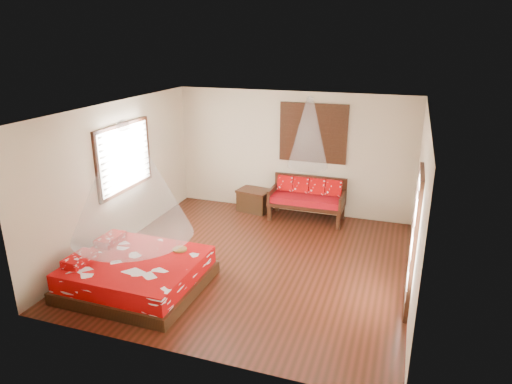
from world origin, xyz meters
TOP-DOWN VIEW (x-y plane):
  - room at (0.00, 0.00)m, footprint 5.54×5.54m
  - bed at (-1.52, -1.47)m, footprint 2.12×1.92m
  - daybed at (0.47, 2.38)m, footprint 1.66×0.74m
  - storage_chest at (-0.81, 2.45)m, footprint 0.84×0.68m
  - shutter_panel at (0.47, 2.72)m, footprint 1.52×0.06m
  - window_left at (-2.71, 0.20)m, footprint 0.10×1.74m
  - glazed_door at (2.72, -0.60)m, footprint 0.08×1.02m
  - wine_tray at (-1.00, -0.92)m, footprint 0.24×0.24m
  - mosquito_net_main at (-1.50, -1.47)m, footprint 1.90×1.90m
  - mosquito_net_daybed at (0.47, 2.25)m, footprint 0.87×0.87m

SIDE VIEW (x-z plane):
  - bed at x=-1.52m, z-range -0.07..0.57m
  - storage_chest at x=-0.81m, z-range 0.00..0.52m
  - daybed at x=0.47m, z-range 0.05..0.99m
  - wine_tray at x=-1.00m, z-range 0.45..0.65m
  - glazed_door at x=2.72m, z-range -0.01..2.15m
  - room at x=0.00m, z-range -0.02..2.82m
  - window_left at x=-2.71m, z-range 1.03..2.37m
  - mosquito_net_main at x=-1.50m, z-range 0.95..2.75m
  - shutter_panel at x=0.47m, z-range 1.24..2.56m
  - mosquito_net_daybed at x=0.47m, z-range 1.25..2.75m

